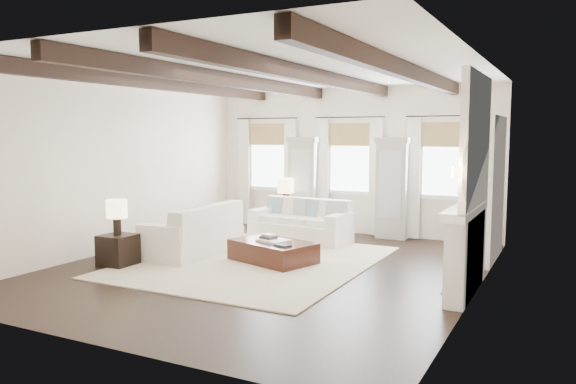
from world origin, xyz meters
The scene contains 16 objects.
ground centered at (0.00, 0.00, 0.00)m, with size 7.50×7.50×0.00m, color black.
room_shell centered at (0.75, 0.90, 1.89)m, with size 6.54×7.54×3.22m.
area_rug centered at (-0.43, 0.29, 0.01)m, with size 3.80×4.49×0.02m, color beige.
sofa_back centered at (-0.53, 2.37, 0.35)m, with size 2.06×1.03×0.86m.
sofa_left centered at (-1.72, 0.39, 0.37)m, with size 1.03×2.14×0.90m.
ottoman centered at (-0.14, 0.41, 0.18)m, with size 1.40×0.88×0.37m, color black.
tray centered at (-0.11, 0.38, 0.39)m, with size 0.50×0.38×0.04m, color white.
book_lower centered at (-0.23, 0.41, 0.43)m, with size 0.26×0.20×0.04m, color #262628.
book_upper centered at (-0.24, 0.45, 0.46)m, with size 0.22×0.17×0.03m, color beige.
book_loose centered at (0.22, 0.11, 0.38)m, with size 0.24×0.18×0.03m, color #262628.
side_table_front centered at (-2.33, -0.98, 0.26)m, with size 0.52×0.52×0.52m, color black.
lamp_front centered at (-2.33, -0.98, 0.92)m, with size 0.34×0.34×0.59m.
side_table_back centered at (-1.23, 3.00, 0.30)m, with size 0.40×0.40×0.60m, color black.
lamp_back centered at (-1.23, 3.00, 1.02)m, with size 0.36×0.36×0.62m.
candlestick_near centered at (2.90, -0.18, 0.30)m, with size 0.15×0.15×0.72m.
candlestick_far centered at (2.90, 0.13, 0.33)m, with size 0.16×0.16×0.80m.
Camera 1 is at (4.39, -7.88, 2.21)m, focal length 35.00 mm.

